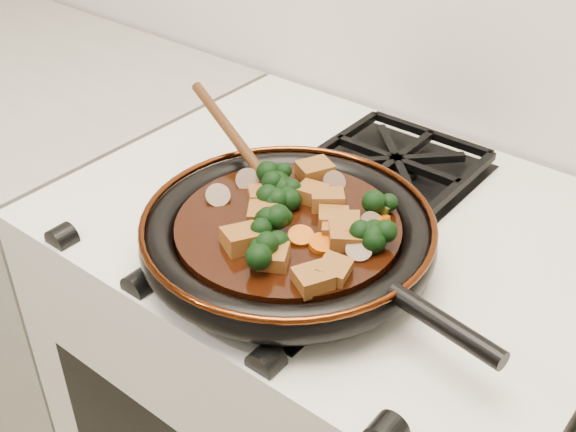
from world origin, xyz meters
The scene contains 38 objects.
stove centered at (0.00, 1.69, 0.45)m, with size 0.76×0.60×0.90m, color silver.
burner_grate_front centered at (0.00, 1.55, 0.91)m, with size 0.23×0.23×0.03m, color black, non-canonical shape.
burner_grate_back centered at (0.00, 1.83, 0.91)m, with size 0.23×0.23×0.03m, color black, non-canonical shape.
skillet centered at (0.01, 1.56, 0.94)m, with size 0.49×0.37×0.05m.
braising_sauce centered at (0.01, 1.56, 0.95)m, with size 0.28×0.28×0.02m, color black.
tofu_cube_0 centered at (0.02, 1.62, 0.97)m, with size 0.04×0.04×0.02m, color brown.
tofu_cube_1 centered at (0.11, 1.52, 0.97)m, with size 0.04×0.03×0.02m, color brown.
tofu_cube_2 centered at (0.10, 1.49, 0.97)m, with size 0.04×0.04×0.02m, color brown.
tofu_cube_3 centered at (-0.03, 1.67, 0.97)m, with size 0.04×0.04×0.02m, color brown.
tofu_cube_4 centered at (0.08, 1.57, 0.97)m, with size 0.04×0.04×0.02m, color brown.
tofu_cube_5 centered at (0.05, 1.60, 0.97)m, with size 0.04×0.04×0.02m, color brown.
tofu_cube_6 centered at (0.04, 1.49, 0.97)m, with size 0.04×0.03×0.02m, color brown.
tofu_cube_7 centered at (0.07, 1.59, 0.97)m, with size 0.04×0.04×0.02m, color brown.
tofu_cube_8 centered at (-0.01, 1.49, 0.97)m, with size 0.04×0.04×0.02m, color brown.
tofu_cube_9 centered at (-0.02, 1.55, 0.97)m, with size 0.04×0.04×0.02m, color brown.
tofu_cube_10 centered at (0.00, 1.62, 0.97)m, with size 0.04×0.04×0.02m, color brown.
tofu_cube_11 centered at (-0.05, 1.58, 0.97)m, with size 0.04×0.04×0.02m, color brown.
broccoli_floret_0 centered at (-0.06, 1.61, 0.97)m, with size 0.06×0.06×0.06m, color black, non-canonical shape.
broccoli_floret_1 centered at (0.00, 1.54, 0.97)m, with size 0.06×0.06×0.06m, color black, non-canonical shape.
broccoli_floret_2 centered at (0.11, 1.59, 0.97)m, with size 0.06×0.06×0.05m, color black, non-canonical shape.
broccoli_floret_3 centered at (0.11, 1.60, 0.97)m, with size 0.06×0.06×0.05m, color black, non-canonical shape.
broccoli_floret_4 centered at (0.02, 1.51, 0.97)m, with size 0.06×0.06×0.05m, color black, non-canonical shape.
broccoli_floret_5 centered at (-0.04, 1.60, 0.97)m, with size 0.06×0.06×0.05m, color black, non-canonical shape.
broccoli_floret_6 centered at (-0.02, 1.59, 0.97)m, with size 0.06×0.06×0.05m, color black, non-canonical shape.
broccoli_floret_7 centered at (0.09, 1.65, 0.97)m, with size 0.06×0.06×0.06m, color black, non-canonical shape.
broccoli_floret_8 centered at (0.04, 1.48, 0.97)m, with size 0.06×0.06×0.06m, color black, non-canonical shape.
carrot_coin_0 centered at (0.04, 1.55, 0.96)m, with size 0.03×0.03×0.01m, color #BB4B05.
carrot_coin_1 centered at (0.09, 1.63, 0.96)m, with size 0.03×0.03×0.01m, color #BB4B05.
carrot_coin_2 centered at (0.01, 1.64, 0.96)m, with size 0.03×0.03×0.01m, color #BB4B05.
carrot_coin_3 centered at (-0.05, 1.59, 0.96)m, with size 0.03×0.03×0.01m, color #BB4B05.
carrot_coin_4 centered at (0.09, 1.59, 0.96)m, with size 0.03×0.03×0.01m, color #BB4B05.
carrot_coin_5 centered at (0.07, 1.55, 0.96)m, with size 0.03×0.03×0.01m, color #BB4B05.
mushroom_slice_0 centered at (0.00, 1.67, 0.97)m, with size 0.03×0.03×0.01m, color brown.
mushroom_slice_1 centered at (-0.09, 1.55, 0.97)m, with size 0.03×0.03×0.01m, color brown.
mushroom_slice_2 centered at (-0.09, 1.60, 0.97)m, with size 0.03×0.03×0.01m, color brown.
mushroom_slice_3 centered at (0.11, 1.56, 0.97)m, with size 0.03×0.03×0.01m, color brown.
mushroom_slice_4 centered at (0.10, 1.61, 0.97)m, with size 0.04×0.04×0.01m, color brown.
wooden_spoon centered at (-0.10, 1.62, 0.98)m, with size 0.15×0.08×0.24m.
Camera 1 is at (0.45, 1.00, 1.47)m, focal length 45.00 mm.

